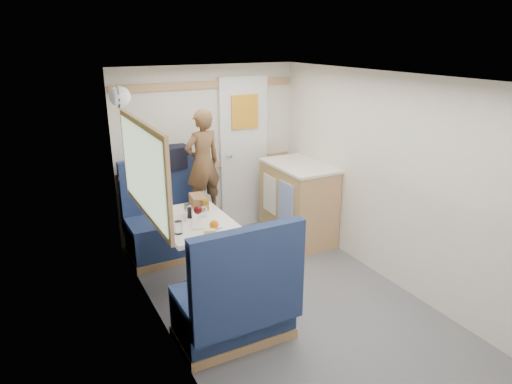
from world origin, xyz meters
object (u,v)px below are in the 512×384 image
bench_far (169,229)px  cheese_block (210,231)px  tumbler_left (178,228)px  galley_counter (298,202)px  wine_glass (198,211)px  dinette_table (195,235)px  salt_grinder (185,217)px  tray (207,221)px  bread_loaf (198,201)px  pepper_grinder (190,213)px  orange_fruit (214,225)px  duffel_bag (166,158)px  dome_light (120,97)px  person (203,163)px  bench_near (236,308)px  beer_glass (206,205)px  tumbler_right (204,213)px  tumbler_mid (188,210)px

bench_far → cheese_block: bench_far is taller
tumbler_left → galley_counter: bearing=24.5°
wine_glass → dinette_table: bearing=89.2°
tumbler_left → salt_grinder: 0.27m
tray → wine_glass: size_ratio=1.99×
tumbler_left → bread_loaf: 0.68m
pepper_grinder → bread_loaf: (0.19, 0.27, -0.00)m
dinette_table → salt_grinder: size_ratio=10.86×
orange_fruit → duffel_bag: bearing=88.6°
tray → bench_far: bearing=94.5°
wine_glass → salt_grinder: 0.16m
dome_light → pepper_grinder: 1.31m
person → tray: (-0.32, -0.88, -0.29)m
dinette_table → tray: bearing=-53.5°
tray → salt_grinder: salt_grinder is taller
bench_far → wine_glass: bench_far is taller
bread_loaf → tumbler_left: bearing=-124.8°
galley_counter → bench_near: bearing=-136.1°
tray → beer_glass: (0.10, 0.28, 0.04)m
wine_glass → bread_loaf: 0.47m
galley_counter → beer_glass: bearing=-164.1°
galley_counter → salt_grinder: bearing=-160.7°
dinette_table → person: bearing=63.1°
person → duffel_bag: bearing=-59.9°
dinette_table → cheese_block: size_ratio=9.77×
dinette_table → galley_counter: bearing=20.5°
dome_light → duffel_bag: size_ratio=0.39×
tumbler_left → pepper_grinder: (0.20, 0.29, -0.00)m
beer_glass → salt_grinder: beer_glass is taller
wine_glass → salt_grinder: bearing=129.2°
tumbler_right → duffel_bag: bearing=89.7°
salt_grinder → tumbler_mid: bearing=60.9°
orange_fruit → tumbler_mid: tumbler_mid is taller
tray → wine_glass: (-0.08, 0.00, 0.11)m
person → orange_fruit: person is taller
bench_near → dome_light: dome_light is taller
bench_far → duffel_bag: size_ratio=2.05×
galley_counter → orange_fruit: size_ratio=11.86×
duffel_bag → cheese_block: size_ratio=5.43×
orange_fruit → tumbler_right: tumbler_right is taller
bench_near → dinette_table: bearing=90.0°
galley_counter → bread_loaf: size_ratio=3.77×
dinette_table → pepper_grinder: size_ratio=8.95×
beer_glass → pepper_grinder: beer_glass is taller
dinette_table → galley_counter: (1.47, 0.55, -0.10)m
galley_counter → dome_light: bearing=170.8°
galley_counter → duffel_bag: size_ratio=1.80×
tumbler_mid → pepper_grinder: 0.06m
dinette_table → wine_glass: wine_glass is taller
cheese_block → beer_glass: 0.59m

